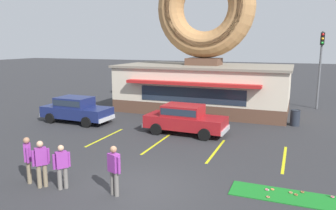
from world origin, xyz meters
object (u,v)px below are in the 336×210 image
at_px(car_navy, 76,109).
at_px(car_red, 185,118).
at_px(pedestrian_blue_sweater_man, 28,158).
at_px(traffic_light_pole, 321,60).
at_px(golf_ball, 269,190).
at_px(pedestrian_clipboard_woman, 114,168).
at_px(trash_bin, 295,118).
at_px(pedestrian_leather_jacket_man, 62,165).
at_px(pedestrian_hooded_kid, 41,162).

bearing_deg(car_navy, car_red, -0.12).
height_order(pedestrian_blue_sweater_man, traffic_light_pole, traffic_light_pole).
xyz_separation_m(pedestrian_blue_sweater_man, traffic_light_pole, (10.24, 18.50, 2.78)).
distance_m(golf_ball, car_red, 7.70).
distance_m(pedestrian_clipboard_woman, trash_bin, 13.25).
xyz_separation_m(golf_ball, trash_bin, (0.69, 9.96, 0.45)).
bearing_deg(car_navy, pedestrian_leather_jacket_man, -55.63).
height_order(golf_ball, traffic_light_pole, traffic_light_pole).
distance_m(car_red, pedestrian_hooded_kid, 8.68).
distance_m(pedestrian_blue_sweater_man, pedestrian_leather_jacket_man, 1.47).
relative_size(golf_ball, pedestrian_hooded_kid, 0.03).
height_order(trash_bin, traffic_light_pole, traffic_light_pole).
relative_size(car_navy, pedestrian_clipboard_woman, 2.73).
bearing_deg(trash_bin, golf_ball, -93.96).
height_order(car_navy, pedestrian_leather_jacket_man, car_navy).
relative_size(car_red, pedestrian_blue_sweater_man, 2.75).
relative_size(pedestrian_hooded_kid, trash_bin, 1.71).
bearing_deg(car_red, pedestrian_clipboard_woman, -87.98).
relative_size(car_red, traffic_light_pole, 0.80).
bearing_deg(traffic_light_pole, trash_bin, -103.59).
bearing_deg(car_navy, trash_bin, 17.68).
relative_size(pedestrian_hooded_kid, pedestrian_leather_jacket_man, 1.07).
bearing_deg(pedestrian_hooded_kid, pedestrian_leather_jacket_man, 11.04).
distance_m(pedestrian_hooded_kid, pedestrian_leather_jacket_man, 0.77).
distance_m(golf_ball, pedestrian_leather_jacket_man, 7.04).
bearing_deg(trash_bin, car_red, -143.89).
xyz_separation_m(trash_bin, traffic_light_pole, (1.49, 6.16, 3.21)).
bearing_deg(pedestrian_leather_jacket_man, traffic_light_pole, 64.65).
height_order(car_red, traffic_light_pole, traffic_light_pole).
relative_size(car_red, pedestrian_hooded_kid, 2.77).
height_order(pedestrian_hooded_kid, trash_bin, pedestrian_hooded_kid).
height_order(golf_ball, pedestrian_leather_jacket_man, pedestrian_leather_jacket_man).
relative_size(pedestrian_blue_sweater_man, pedestrian_clipboard_woman, 1.00).
xyz_separation_m(car_red, pedestrian_leather_jacket_man, (-1.62, -8.20, -0.01)).
bearing_deg(car_navy, golf_ball, -25.60).
bearing_deg(pedestrian_leather_jacket_man, pedestrian_clipboard_woman, 6.87).
xyz_separation_m(golf_ball, car_navy, (-12.20, 5.85, 0.82)).
relative_size(pedestrian_leather_jacket_man, pedestrian_clipboard_woman, 0.93).
distance_m(pedestrian_hooded_kid, traffic_light_pole, 21.11).
height_order(golf_ball, pedestrian_hooded_kid, pedestrian_hooded_kid).
distance_m(car_navy, car_red, 7.24).
distance_m(pedestrian_blue_sweater_man, trash_bin, 15.13).
height_order(car_red, pedestrian_clipboard_woman, pedestrian_clipboard_woman).
xyz_separation_m(pedestrian_hooded_kid, pedestrian_leather_jacket_man, (0.75, 0.15, -0.07)).
distance_m(car_red, pedestrian_blue_sweater_man, 8.77).
distance_m(car_navy, pedestrian_hooded_kid, 9.68).
xyz_separation_m(car_navy, car_red, (7.24, -0.02, 0.00)).
height_order(golf_ball, car_navy, car_navy).
bearing_deg(pedestrian_hooded_kid, pedestrian_clipboard_woman, 8.06).
xyz_separation_m(pedestrian_hooded_kid, traffic_light_pole, (9.51, 18.64, 2.79)).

